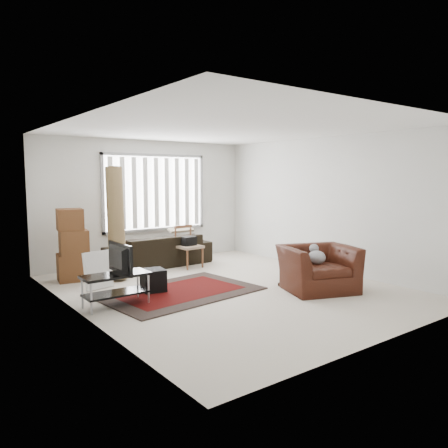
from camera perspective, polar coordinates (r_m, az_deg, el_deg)
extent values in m
plane|color=beige|center=(7.55, 0.58, -8.41)|extent=(6.00, 6.00, 0.00)
cube|color=white|center=(7.35, 0.60, 12.40)|extent=(5.00, 6.00, 0.02)
cube|color=silver|center=(9.88, -10.05, 2.89)|extent=(5.00, 0.02, 2.70)
cube|color=silver|center=(5.28, 20.76, -0.27)|extent=(5.00, 0.02, 2.70)
cube|color=silver|center=(6.15, -18.27, 0.69)|extent=(0.02, 6.00, 2.70)
cube|color=silver|center=(9.06, 13.26, 2.52)|extent=(0.02, 6.00, 2.70)
cube|color=white|center=(9.94, -8.98, 4.08)|extent=(2.40, 0.01, 1.60)
cube|color=gray|center=(9.93, -8.93, 4.08)|extent=(2.52, 0.06, 1.72)
cube|color=white|center=(9.89, -8.82, 4.07)|extent=(2.40, 0.02, 1.55)
cube|color=black|center=(7.34, -5.86, -8.81)|extent=(2.68, 1.94, 0.02)
cube|color=#480806|center=(7.33, -5.86, -8.72)|extent=(2.11, 1.36, 0.00)
cube|color=black|center=(6.64, -13.98, -6.50)|extent=(0.97, 0.44, 0.04)
cube|color=black|center=(6.71, -13.92, -8.77)|extent=(0.93, 0.41, 0.03)
cylinder|color=#B2B2B7|center=(6.38, -16.95, -9.20)|extent=(0.03, 0.03, 0.49)
cylinder|color=#B2B2B7|center=(6.71, -9.82, -8.25)|extent=(0.03, 0.03, 0.49)
cylinder|color=#B2B2B7|center=(6.72, -18.03, -8.45)|extent=(0.03, 0.03, 0.49)
cylinder|color=#B2B2B7|center=(7.03, -11.20, -7.60)|extent=(0.03, 0.03, 0.49)
imported|color=black|center=(6.59, -14.04, -4.42)|extent=(0.10, 0.79, 0.45)
cube|color=black|center=(7.37, -9.22, -7.24)|extent=(0.43, 0.43, 0.37)
cube|color=brown|center=(8.55, -19.10, -5.34)|extent=(0.62, 0.58, 0.49)
cube|color=brown|center=(8.45, -19.02, -2.27)|extent=(0.56, 0.52, 0.44)
cube|color=brown|center=(8.44, -19.48, 0.56)|extent=(0.51, 0.51, 0.39)
cube|color=silver|center=(7.79, -16.11, -5.78)|extent=(0.53, 0.27, 0.65)
cylinder|color=olive|center=(8.31, -13.94, 0.11)|extent=(0.48, 0.70, 2.10)
imported|color=black|center=(9.48, -8.53, -2.80)|extent=(2.27, 1.03, 0.86)
cube|color=#846C56|center=(9.21, -4.57, -2.98)|extent=(0.51, 0.51, 0.05)
cylinder|color=brown|center=(8.97, -4.81, -4.65)|extent=(0.04, 0.04, 0.44)
cylinder|color=brown|center=(9.21, -2.82, -4.35)|extent=(0.04, 0.04, 0.44)
cylinder|color=brown|center=(9.29, -6.28, -4.29)|extent=(0.04, 0.04, 0.44)
cylinder|color=brown|center=(9.52, -4.33, -4.02)|extent=(0.04, 0.04, 0.44)
cube|color=brown|center=(9.32, -5.37, -0.34)|extent=(0.45, 0.08, 0.06)
cube|color=brown|center=(9.23, -6.35, -1.60)|extent=(0.05, 0.05, 0.44)
cube|color=brown|center=(9.46, -4.38, -1.39)|extent=(0.05, 0.05, 0.44)
cube|color=black|center=(9.19, -4.58, -2.24)|extent=(0.31, 0.19, 0.19)
imported|color=#39150B|center=(7.51, 12.21, -5.29)|extent=(1.44, 1.35, 0.86)
ellipsoid|color=#59595B|center=(7.49, 12.23, -4.33)|extent=(0.33, 0.37, 0.21)
sphere|color=#59595B|center=(7.60, 11.67, -3.16)|extent=(0.16, 0.16, 0.16)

